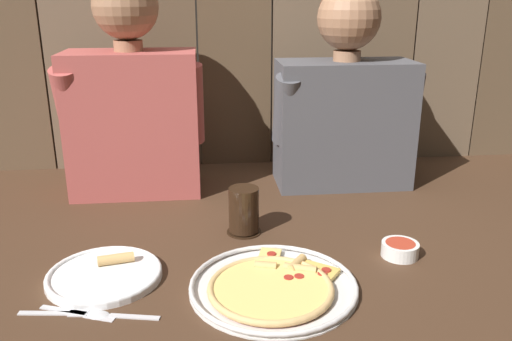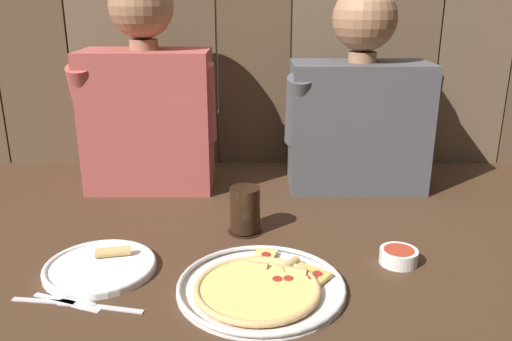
{
  "view_description": "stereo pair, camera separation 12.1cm",
  "coord_description": "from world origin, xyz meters",
  "px_view_note": "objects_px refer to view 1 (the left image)",
  "views": [
    {
      "loc": [
        -0.11,
        -1.04,
        0.57
      ],
      "look_at": [
        0.01,
        0.1,
        0.18
      ],
      "focal_mm": 36.97,
      "sensor_mm": 36.0,
      "label": 1
    },
    {
      "loc": [
        0.01,
        -1.05,
        0.57
      ],
      "look_at": [
        0.01,
        0.1,
        0.18
      ],
      "focal_mm": 36.97,
      "sensor_mm": 36.0,
      "label": 2
    }
  ],
  "objects_px": {
    "pizza_tray": "(274,286)",
    "diner_left": "(132,95)",
    "drinking_glass": "(244,211)",
    "diner_right": "(345,97)",
    "dinner_plate": "(105,274)",
    "dipping_bowl": "(400,249)"
  },
  "relations": [
    {
      "from": "pizza_tray",
      "to": "diner_left",
      "type": "bearing_deg",
      "value": 118.57
    },
    {
      "from": "drinking_glass",
      "to": "diner_right",
      "type": "bearing_deg",
      "value": 44.9
    },
    {
      "from": "pizza_tray",
      "to": "dinner_plate",
      "type": "height_order",
      "value": "dinner_plate"
    },
    {
      "from": "drinking_glass",
      "to": "dipping_bowl",
      "type": "relative_size",
      "value": 1.4
    },
    {
      "from": "diner_right",
      "to": "drinking_glass",
      "type": "bearing_deg",
      "value": -135.1
    },
    {
      "from": "pizza_tray",
      "to": "dipping_bowl",
      "type": "xyz_separation_m",
      "value": [
        0.3,
        0.11,
        0.01
      ]
    },
    {
      "from": "dipping_bowl",
      "to": "dinner_plate",
      "type": "bearing_deg",
      "value": -177.17
    },
    {
      "from": "diner_left",
      "to": "dinner_plate",
      "type": "bearing_deg",
      "value": -91.75
    },
    {
      "from": "drinking_glass",
      "to": "dinner_plate",
      "type": "bearing_deg",
      "value": -147.94
    },
    {
      "from": "pizza_tray",
      "to": "drinking_glass",
      "type": "height_order",
      "value": "drinking_glass"
    },
    {
      "from": "pizza_tray",
      "to": "drinking_glass",
      "type": "bearing_deg",
      "value": 97.7
    },
    {
      "from": "drinking_glass",
      "to": "dipping_bowl",
      "type": "distance_m",
      "value": 0.38
    },
    {
      "from": "dinner_plate",
      "to": "diner_right",
      "type": "xyz_separation_m",
      "value": [
        0.64,
        0.52,
        0.26
      ]
    },
    {
      "from": "dinner_plate",
      "to": "dipping_bowl",
      "type": "relative_size",
      "value": 2.85
    },
    {
      "from": "diner_right",
      "to": "pizza_tray",
      "type": "bearing_deg",
      "value": -115.92
    },
    {
      "from": "dinner_plate",
      "to": "drinking_glass",
      "type": "relative_size",
      "value": 2.03
    },
    {
      "from": "dipping_bowl",
      "to": "diner_right",
      "type": "relative_size",
      "value": 0.14
    },
    {
      "from": "diner_right",
      "to": "dinner_plate",
      "type": "bearing_deg",
      "value": -140.71
    },
    {
      "from": "dinner_plate",
      "to": "diner_left",
      "type": "xyz_separation_m",
      "value": [
        0.02,
        0.52,
        0.28
      ]
    },
    {
      "from": "pizza_tray",
      "to": "dinner_plate",
      "type": "xyz_separation_m",
      "value": [
        -0.35,
        0.08,
        -0.0
      ]
    },
    {
      "from": "drinking_glass",
      "to": "diner_left",
      "type": "height_order",
      "value": "diner_left"
    },
    {
      "from": "pizza_tray",
      "to": "diner_left",
      "type": "relative_size",
      "value": 0.54
    }
  ]
}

